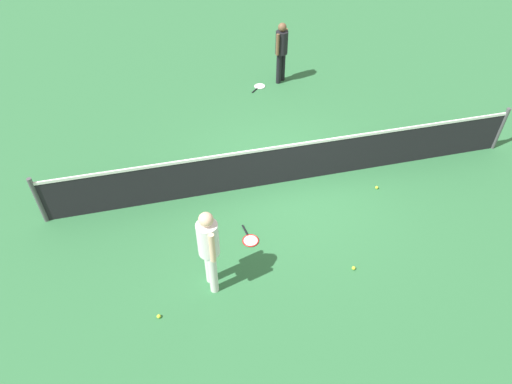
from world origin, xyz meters
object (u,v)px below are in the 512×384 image
tennis_racket_near_player (250,240)px  tennis_ball_stray_left (159,316)px  player_far_side (281,48)px  tennis_racket_far_player (259,87)px  player_near_side (209,245)px  tennis_ball_baseline (354,268)px  tennis_ball_by_net (377,187)px

tennis_racket_near_player → tennis_ball_stray_left: (-1.80, -1.27, 0.02)m
player_far_side → tennis_ball_stray_left: size_ratio=25.76×
player_far_side → tennis_ball_stray_left: player_far_side is taller
player_far_side → tennis_ball_stray_left: (-4.08, -7.07, -0.98)m
tennis_racket_far_player → player_near_side: bearing=-110.8°
player_near_side → tennis_ball_stray_left: player_near_side is taller
tennis_racket_far_player → tennis_ball_baseline: tennis_ball_baseline is taller
tennis_racket_near_player → tennis_ball_by_net: 3.04m
player_far_side → tennis_racket_far_player: player_far_side is taller
tennis_racket_near_player → player_far_side: bearing=68.6°
tennis_racket_far_player → tennis_ball_stray_left: (-3.40, -6.88, 0.02)m
player_far_side → tennis_ball_by_net: 5.17m
tennis_racket_near_player → tennis_ball_baseline: size_ratio=9.11×
player_near_side → player_far_side: bearing=64.8°
player_far_side → tennis_ball_stray_left: bearing=-120.0°
tennis_ball_by_net → tennis_ball_baseline: (-1.33, -1.88, 0.00)m
tennis_racket_far_player → tennis_ball_baseline: size_ratio=8.18×
player_far_side → player_near_side: bearing=-115.2°
player_far_side → tennis_racket_near_player: 6.31m
tennis_ball_by_net → player_near_side: bearing=-157.0°
tennis_racket_far_player → tennis_ball_baseline: 6.73m
player_near_side → player_far_side: 7.35m
tennis_ball_stray_left → tennis_racket_near_player: bearing=35.2°
player_near_side → tennis_racket_far_player: (2.46, 6.46, -1.00)m
player_near_side → tennis_ball_stray_left: bearing=-155.8°
player_far_side → tennis_ball_baseline: size_ratio=25.76×
tennis_ball_by_net → tennis_ball_stray_left: same height
player_near_side → tennis_ball_stray_left: 1.43m
tennis_ball_stray_left → player_far_side: bearing=60.0°
tennis_ball_baseline → tennis_ball_stray_left: (-3.41, -0.16, 0.00)m
tennis_racket_near_player → tennis_ball_by_net: size_ratio=9.11×
tennis_ball_baseline → tennis_racket_far_player: bearing=90.1°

